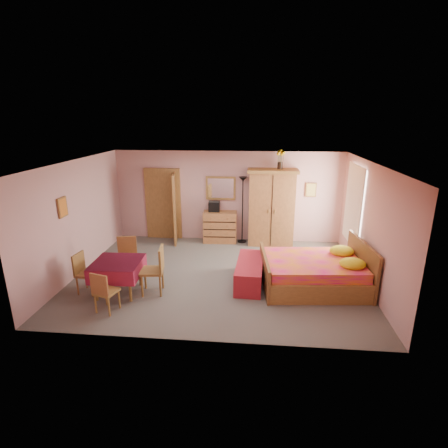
# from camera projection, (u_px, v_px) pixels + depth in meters

# --- Properties ---
(floor) EXTENTS (6.50, 6.50, 0.00)m
(floor) POSITION_uv_depth(u_px,v_px,m) (219.00, 275.00, 8.10)
(floor) COLOR #635E57
(floor) RESTS_ON ground
(ceiling) EXTENTS (6.50, 6.50, 0.00)m
(ceiling) POSITION_uv_depth(u_px,v_px,m) (218.00, 162.00, 7.33)
(ceiling) COLOR brown
(ceiling) RESTS_ON wall_back
(wall_back) EXTENTS (6.50, 0.10, 2.60)m
(wall_back) POSITION_uv_depth(u_px,v_px,m) (228.00, 197.00, 10.09)
(wall_back) COLOR #C5908E
(wall_back) RESTS_ON floor
(wall_front) EXTENTS (6.50, 0.10, 2.60)m
(wall_front) POSITION_uv_depth(u_px,v_px,m) (201.00, 268.00, 5.34)
(wall_front) COLOR #C5908E
(wall_front) RESTS_ON floor
(wall_left) EXTENTS (0.10, 5.00, 2.60)m
(wall_left) POSITION_uv_depth(u_px,v_px,m) (78.00, 218.00, 8.00)
(wall_left) COLOR #C5908E
(wall_left) RESTS_ON floor
(wall_right) EXTENTS (0.10, 5.00, 2.60)m
(wall_right) POSITION_uv_depth(u_px,v_px,m) (370.00, 225.00, 7.43)
(wall_right) COLOR #C5908E
(wall_right) RESTS_ON floor
(doorway) EXTENTS (1.06, 0.12, 2.15)m
(doorway) POSITION_uv_depth(u_px,v_px,m) (163.00, 205.00, 10.31)
(doorway) COLOR #9E6B35
(doorway) RESTS_ON floor
(window) EXTENTS (0.08, 1.40, 1.95)m
(window) POSITION_uv_depth(u_px,v_px,m) (354.00, 205.00, 8.53)
(window) COLOR white
(window) RESTS_ON wall_right
(picture_left) EXTENTS (0.04, 0.32, 0.42)m
(picture_left) POSITION_uv_depth(u_px,v_px,m) (62.00, 207.00, 7.31)
(picture_left) COLOR orange
(picture_left) RESTS_ON wall_left
(picture_back) EXTENTS (0.30, 0.04, 0.40)m
(picture_back) POSITION_uv_depth(u_px,v_px,m) (311.00, 190.00, 9.78)
(picture_back) COLOR #D8BF59
(picture_back) RESTS_ON wall_back
(chest_of_drawers) EXTENTS (0.97, 0.52, 0.90)m
(chest_of_drawers) POSITION_uv_depth(u_px,v_px,m) (220.00, 227.00, 10.14)
(chest_of_drawers) COLOR #A46637
(chest_of_drawers) RESTS_ON floor
(wall_mirror) EXTENTS (0.86, 0.06, 0.68)m
(wall_mirror) POSITION_uv_depth(u_px,v_px,m) (221.00, 188.00, 10.01)
(wall_mirror) COLOR white
(wall_mirror) RESTS_ON wall_back
(stereo) EXTENTS (0.33, 0.25, 0.30)m
(stereo) POSITION_uv_depth(u_px,v_px,m) (214.00, 206.00, 10.01)
(stereo) COLOR black
(stereo) RESTS_ON chest_of_drawers
(floor_lamp) EXTENTS (0.25, 0.25, 1.92)m
(floor_lamp) POSITION_uv_depth(u_px,v_px,m) (242.00, 210.00, 9.95)
(floor_lamp) COLOR black
(floor_lamp) RESTS_ON floor
(wardrobe) EXTENTS (1.38, 0.71, 2.15)m
(wardrobe) POSITION_uv_depth(u_px,v_px,m) (271.00, 208.00, 9.78)
(wardrobe) COLOR #986033
(wardrobe) RESTS_ON floor
(sunflower_vase) EXTENTS (0.21, 0.21, 0.52)m
(sunflower_vase) POSITION_uv_depth(u_px,v_px,m) (280.00, 159.00, 9.41)
(sunflower_vase) COLOR yellow
(sunflower_vase) RESTS_ON wardrobe
(bed) EXTENTS (2.31, 1.89, 1.00)m
(bed) POSITION_uv_depth(u_px,v_px,m) (313.00, 264.00, 7.44)
(bed) COLOR #D81575
(bed) RESTS_ON floor
(bench) EXTENTS (0.62, 1.52, 0.50)m
(bench) POSITION_uv_depth(u_px,v_px,m) (250.00, 272.00, 7.66)
(bench) COLOR maroon
(bench) RESTS_ON floor
(dining_table) EXTENTS (0.99, 0.99, 0.70)m
(dining_table) POSITION_uv_depth(u_px,v_px,m) (118.00, 277.00, 7.20)
(dining_table) COLOR maroon
(dining_table) RESTS_ON floor
(chair_south) EXTENTS (0.46, 0.46, 0.82)m
(chair_south) POSITION_uv_depth(u_px,v_px,m) (106.00, 291.00, 6.50)
(chair_south) COLOR olive
(chair_south) RESTS_ON floor
(chair_north) EXTENTS (0.51, 0.51, 0.94)m
(chair_north) POSITION_uv_depth(u_px,v_px,m) (127.00, 259.00, 7.81)
(chair_north) COLOR #A87A39
(chair_north) RESTS_ON floor
(chair_west) EXTENTS (0.43, 0.43, 0.86)m
(chair_west) POSITION_uv_depth(u_px,v_px,m) (88.00, 273.00, 7.19)
(chair_west) COLOR #9E6235
(chair_west) RESTS_ON floor
(chair_east) EXTENTS (0.51, 0.51, 1.00)m
(chair_east) POSITION_uv_depth(u_px,v_px,m) (152.00, 270.00, 7.16)
(chair_east) COLOR olive
(chair_east) RESTS_ON floor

